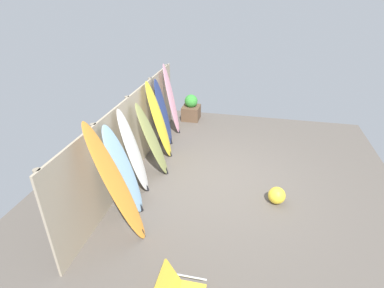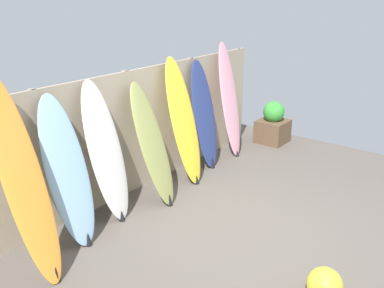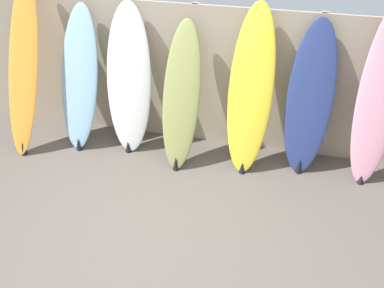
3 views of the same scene
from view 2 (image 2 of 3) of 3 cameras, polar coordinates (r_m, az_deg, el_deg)
ground at (r=5.47m, az=7.39°, el=-11.74°), size 7.68×7.68×0.00m
fence_back at (r=6.22m, az=-8.26°, el=1.45°), size 6.08×0.11×1.80m
surfboard_orange_0 at (r=4.63m, az=-21.50°, el=-4.75°), size 0.49×0.91×2.11m
surfboard_skyblue_1 at (r=5.13m, az=-16.29°, el=-3.61°), size 0.57×0.69×1.77m
surfboard_white_2 at (r=5.52m, az=-11.40°, el=-1.12°), size 0.61×0.59×1.83m
surfboard_olive_3 at (r=5.90m, az=-5.28°, el=-0.15°), size 0.45×0.71×1.70m
surfboard_yellow_4 at (r=6.48m, az=-1.13°, el=2.94°), size 0.52×0.62×1.93m
surfboard_navy_5 at (r=7.06m, az=1.67°, el=3.75°), size 0.53×0.44×1.80m
surfboard_pink_6 at (r=7.59m, az=5.04°, el=5.73°), size 0.46×0.47×2.01m
planter_box at (r=8.50m, az=10.74°, el=2.55°), size 0.56×0.54×0.82m
beach_ball at (r=4.53m, az=17.27°, el=-17.48°), size 0.34×0.34×0.34m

